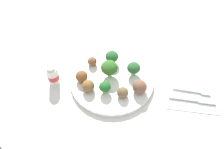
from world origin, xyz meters
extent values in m
plane|color=silver|center=(0.00, 0.00, 0.00)|extent=(4.00, 4.00, 0.00)
cylinder|color=white|center=(0.00, 0.00, 0.01)|extent=(0.28, 0.28, 0.02)
cylinder|color=#95C778|center=(-0.01, 0.01, 0.03)|extent=(0.01, 0.01, 0.02)
ellipsoid|color=#346B25|center=(-0.01, 0.01, 0.06)|extent=(0.06, 0.06, 0.04)
cylinder|color=#ACC468|center=(-0.01, -0.06, 0.02)|extent=(0.02, 0.02, 0.01)
ellipsoid|color=#226527|center=(-0.01, -0.06, 0.04)|extent=(0.04, 0.04, 0.03)
cylinder|color=#A6C06B|center=(-0.01, 0.07, 0.02)|extent=(0.02, 0.02, 0.01)
ellipsoid|color=#2A6230|center=(-0.01, 0.07, 0.05)|extent=(0.05, 0.05, 0.04)
cylinder|color=#A0BD83|center=(0.07, 0.03, 0.02)|extent=(0.01, 0.01, 0.01)
ellipsoid|color=#2C612F|center=(0.07, 0.03, 0.05)|extent=(0.04, 0.04, 0.03)
sphere|color=brown|center=(0.05, -0.06, 0.03)|extent=(0.04, 0.04, 0.04)
sphere|color=brown|center=(-0.08, 0.05, 0.03)|extent=(0.03, 0.03, 0.03)
sphere|color=brown|center=(-0.06, -0.06, 0.04)|extent=(0.04, 0.04, 0.04)
sphere|color=brown|center=(-0.10, -0.03, 0.04)|extent=(0.04, 0.04, 0.04)
sphere|color=brown|center=(0.10, -0.03, 0.04)|extent=(0.04, 0.04, 0.04)
cube|color=white|center=(0.26, -0.01, 0.00)|extent=(0.18, 0.13, 0.01)
cube|color=silver|center=(0.25, 0.01, 0.01)|extent=(0.09, 0.01, 0.01)
cube|color=silver|center=(0.31, 0.01, 0.01)|extent=(0.03, 0.02, 0.01)
cube|color=silver|center=(0.24, -0.03, 0.01)|extent=(0.09, 0.02, 0.01)
cube|color=silver|center=(0.31, -0.03, 0.01)|extent=(0.06, 0.02, 0.01)
cylinder|color=white|center=(-0.19, -0.04, 0.03)|extent=(0.04, 0.04, 0.07)
cylinder|color=red|center=(-0.19, -0.04, 0.03)|extent=(0.04, 0.04, 0.02)
cylinder|color=silver|center=(-0.19, -0.04, 0.07)|extent=(0.03, 0.03, 0.01)
camera|label=1|loc=(0.09, -0.47, 0.63)|focal=37.40mm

